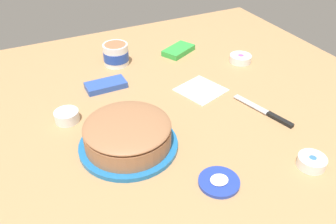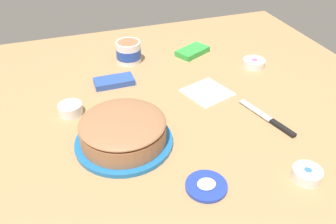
# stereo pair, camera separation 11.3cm
# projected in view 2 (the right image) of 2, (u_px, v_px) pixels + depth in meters

# --- Properties ---
(ground_plane) EXTENTS (1.54, 1.54, 0.00)m
(ground_plane) POSITION_uv_depth(u_px,v_px,m) (189.00, 110.00, 1.20)
(ground_plane) COLOR tan
(frosted_cake) EXTENTS (0.29, 0.29, 0.09)m
(frosted_cake) POSITION_uv_depth(u_px,v_px,m) (123.00, 132.00, 1.03)
(frosted_cake) COLOR #1E6BB2
(frosted_cake) RESTS_ON ground_plane
(frosting_tub) EXTENTS (0.10, 0.10, 0.09)m
(frosting_tub) POSITION_uv_depth(u_px,v_px,m) (129.00, 52.00, 1.46)
(frosting_tub) COLOR white
(frosting_tub) RESTS_ON ground_plane
(frosting_tub_lid) EXTENTS (0.11, 0.11, 0.02)m
(frosting_tub_lid) POSITION_uv_depth(u_px,v_px,m) (206.00, 186.00, 0.91)
(frosting_tub_lid) COLOR #233DAD
(frosting_tub_lid) RESTS_ON ground_plane
(spreading_knife) EXTENTS (0.08, 0.23, 0.01)m
(spreading_knife) POSITION_uv_depth(u_px,v_px,m) (271.00, 120.00, 1.14)
(spreading_knife) COLOR silver
(spreading_knife) RESTS_ON ground_plane
(sprinkle_bowl_pink) EXTENTS (0.08, 0.08, 0.04)m
(sprinkle_bowl_pink) POSITION_uv_depth(u_px,v_px,m) (70.00, 109.00, 1.17)
(sprinkle_bowl_pink) COLOR white
(sprinkle_bowl_pink) RESTS_ON ground_plane
(sprinkle_bowl_rainbow) EXTENTS (0.09, 0.09, 0.03)m
(sprinkle_bowl_rainbow) POSITION_uv_depth(u_px,v_px,m) (254.00, 63.00, 1.44)
(sprinkle_bowl_rainbow) COLOR white
(sprinkle_bowl_rainbow) RESTS_ON ground_plane
(sprinkle_bowl_blue) EXTENTS (0.08, 0.08, 0.03)m
(sprinkle_bowl_blue) POSITION_uv_depth(u_px,v_px,m) (307.00, 174.00, 0.93)
(sprinkle_bowl_blue) COLOR white
(sprinkle_bowl_blue) RESTS_ON ground_plane
(candy_box_lower) EXTENTS (0.16, 0.14, 0.02)m
(candy_box_lower) POSITION_uv_depth(u_px,v_px,m) (192.00, 51.00, 1.54)
(candy_box_lower) COLOR green
(candy_box_lower) RESTS_ON ground_plane
(candy_box_upper) EXTENTS (0.15, 0.07, 0.02)m
(candy_box_upper) POSITION_uv_depth(u_px,v_px,m) (114.00, 81.00, 1.33)
(candy_box_upper) COLOR #2D51B2
(candy_box_upper) RESTS_ON ground_plane
(paper_napkin) EXTENTS (0.19, 0.19, 0.01)m
(paper_napkin) POSITION_uv_depth(u_px,v_px,m) (207.00, 92.00, 1.29)
(paper_napkin) COLOR white
(paper_napkin) RESTS_ON ground_plane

